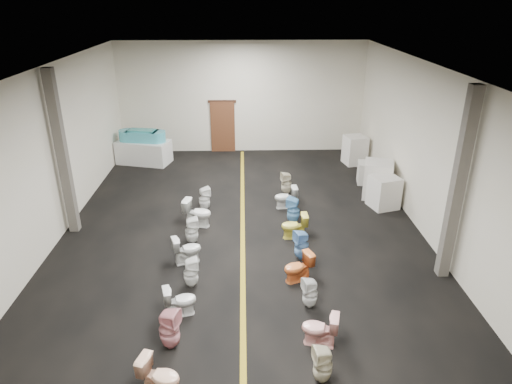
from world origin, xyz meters
TOP-DOWN VIEW (x-y plane):
  - floor at (0.00, 0.00)m, footprint 16.00×16.00m
  - ceiling at (0.00, 0.00)m, footprint 16.00×16.00m
  - wall_back at (0.00, 8.00)m, footprint 10.00×0.00m
  - wall_left at (-5.00, 0.00)m, footprint 0.00×16.00m
  - wall_right at (5.00, 0.00)m, footprint 0.00×16.00m
  - aisle_stripe at (0.00, 0.00)m, footprint 0.12×15.60m
  - back_door at (-0.80, 7.94)m, footprint 1.00×0.10m
  - door_frame at (-0.80, 7.95)m, footprint 1.15×0.08m
  - column_left at (-4.75, 1.00)m, footprint 0.25×0.25m
  - column_right at (4.75, -1.50)m, footprint 0.25×0.25m
  - display_table at (-3.87, 6.57)m, footprint 2.19×1.47m
  - bathtub at (-3.87, 6.57)m, footprint 1.84×0.87m
  - appliance_crate_a at (4.40, 2.25)m, footprint 0.97×0.97m
  - appliance_crate_b at (4.40, 3.03)m, footprint 1.08×1.08m
  - appliance_crate_c at (4.40, 4.24)m, footprint 0.78×0.78m
  - appliance_crate_d at (4.40, 6.24)m, footprint 0.92×0.92m
  - toilet_left_2 at (-1.38, -4.87)m, footprint 0.78×0.59m
  - toilet_left_3 at (-1.37, -3.79)m, footprint 0.49×0.48m
  - toilet_left_4 at (-1.30, -2.83)m, footprint 0.75×0.55m
  - toilet_left_5 at (-1.17, -1.84)m, footprint 0.40×0.39m
  - toilet_left_6 at (-1.38, -0.80)m, footprint 0.79×0.61m
  - toilet_left_7 at (-1.35, 0.14)m, footprint 0.42×0.41m
  - toilet_left_8 at (-1.29, 1.16)m, footprint 0.87×0.62m
  - toilet_left_9 at (-1.17, 2.20)m, footprint 0.44×0.44m
  - toilet_right_2 at (1.36, -4.70)m, footprint 0.39×0.38m
  - toilet_right_3 at (1.45, -3.79)m, footprint 0.77×0.55m
  - toilet_right_4 at (1.42, -2.66)m, footprint 0.40×0.39m
  - toilet_right_5 at (1.28, -1.67)m, footprint 0.78×0.62m
  - toilet_right_6 at (1.47, -0.73)m, footprint 0.46×0.45m
  - toilet_right_7 at (1.41, 0.35)m, footprint 0.72×0.42m
  - toilet_right_8 at (1.47, 1.24)m, footprint 0.48×0.48m
  - toilet_right_9 at (1.35, 2.27)m, footprint 0.72×0.45m
  - toilet_right_10 at (1.46, 3.34)m, footprint 0.42×0.42m

SIDE VIEW (x-z plane):
  - floor at x=0.00m, z-range 0.00..0.00m
  - aisle_stripe at x=0.00m, z-range 0.00..0.01m
  - toilet_left_4 at x=-1.30m, z-range 0.00..0.68m
  - toilet_right_5 at x=1.28m, z-range 0.00..0.70m
  - toilet_right_3 at x=1.45m, z-range 0.00..0.70m
  - toilet_right_9 at x=1.35m, z-range 0.00..0.71m
  - toilet_right_4 at x=1.42m, z-range 0.00..0.71m
  - toilet_left_2 at x=-1.38m, z-range 0.00..0.71m
  - toilet_left_6 at x=-1.38m, z-range 0.00..0.71m
  - toilet_right_7 at x=1.41m, z-range 0.00..0.72m
  - toilet_left_5 at x=-1.17m, z-range 0.00..0.73m
  - toilet_right_2 at x=1.36m, z-range 0.00..0.73m
  - toilet_left_9 at x=-1.17m, z-range 0.00..0.74m
  - toilet_left_7 at x=-1.35m, z-range 0.00..0.76m
  - appliance_crate_c at x=4.40m, z-range 0.00..0.76m
  - toilet_right_10 at x=1.46m, z-range 0.00..0.77m
  - toilet_right_6 at x=1.47m, z-range 0.00..0.79m
  - toilet_left_8 at x=-1.29m, z-range 0.00..0.81m
  - toilet_right_8 at x=1.47m, z-range 0.00..0.81m
  - toilet_left_3 at x=-1.37m, z-range 0.00..0.85m
  - display_table at x=-3.87m, z-range 0.00..0.89m
  - appliance_crate_a at x=4.40m, z-range 0.00..1.01m
  - appliance_crate_d at x=4.40m, z-range 0.00..1.11m
  - appliance_crate_b at x=4.40m, z-range 0.00..1.21m
  - back_door at x=-0.80m, z-range 0.00..2.10m
  - bathtub at x=-3.87m, z-range 0.79..1.34m
  - door_frame at x=-0.80m, z-range 2.07..2.17m
  - wall_back at x=0.00m, z-range -2.75..7.25m
  - wall_left at x=-5.00m, z-range -5.75..10.25m
  - wall_right at x=5.00m, z-range -5.75..10.25m
  - column_left at x=-4.75m, z-range 0.00..4.50m
  - column_right at x=4.75m, z-range 0.00..4.50m
  - ceiling at x=0.00m, z-range 4.50..4.50m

